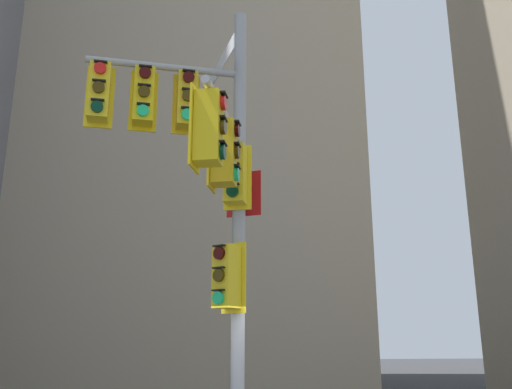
{
  "coord_description": "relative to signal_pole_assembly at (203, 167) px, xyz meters",
  "views": [
    {
      "loc": [
        -1.31,
        -9.01,
        1.94
      ],
      "look_at": [
        0.39,
        0.55,
        4.57
      ],
      "focal_mm": 38.65,
      "sensor_mm": 36.0,
      "label": 1
    }
  ],
  "objects": [
    {
      "name": "signal_pole_assembly",
      "position": [
        0.0,
        0.0,
        0.0
      ],
      "size": [
        3.09,
        3.16,
        7.88
      ],
      "color": "#9EA0A3",
      "rests_on": "ground"
    },
    {
      "name": "building_mid_block",
      "position": [
        0.21,
        20.62,
        14.41
      ],
      "size": [
        15.79,
        15.79,
        38.27
      ],
      "primitive_type": "cube",
      "color": "tan",
      "rests_on": "ground"
    }
  ]
}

